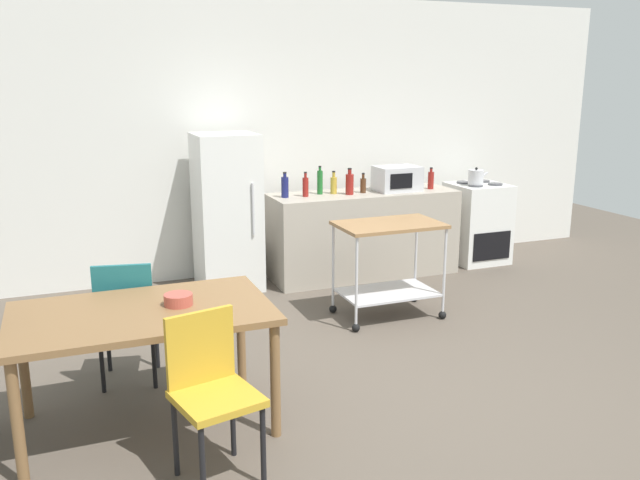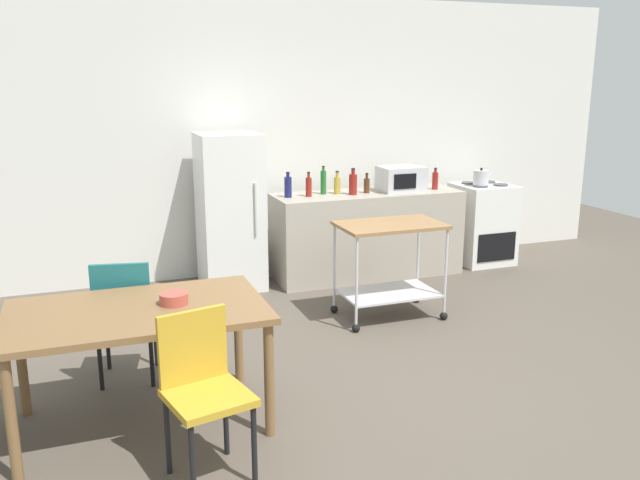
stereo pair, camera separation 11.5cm
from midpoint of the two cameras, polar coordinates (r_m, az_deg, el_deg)
name	(u,v)px [view 2 (the right image)]	position (r m, az deg, el deg)	size (l,w,h in m)	color
ground_plane	(402,392)	(4.63, 7.79, -12.89)	(12.00, 12.00, 0.00)	brown
back_wall	(268,138)	(7.15, -4.01, 8.80)	(8.40, 0.12, 2.90)	silver
kitchen_counter	(367,234)	(7.06, 4.53, 0.50)	(2.00, 0.64, 0.90)	#A89E8E
dining_table	(138,321)	(4.07, -14.64, -6.81)	(1.50, 0.90, 0.75)	brown
chair_mustard	(203,384)	(3.57, -9.14, -12.18)	(0.48, 0.48, 0.89)	gold
chair_teal	(125,312)	(4.72, -15.82, -5.96)	(0.47, 0.47, 0.89)	#1E666B
stove_oven	(482,224)	(7.78, 14.23, 1.38)	(0.60, 0.61, 0.92)	white
refrigerator	(230,212)	(6.62, -7.26, 2.42)	(0.60, 0.63, 1.55)	white
kitchen_cart	(390,254)	(5.81, 6.59, -1.24)	(0.91, 0.57, 0.85)	olive
bottle_soy_sauce	(288,187)	(6.66, -2.28, 4.63)	(0.07, 0.07, 0.26)	navy
bottle_sesame_oil	(309,186)	(6.70, -0.49, 4.65)	(0.06, 0.06, 0.25)	maroon
bottle_soda	(323,182)	(6.84, 0.77, 5.03)	(0.06, 0.06, 0.29)	#1E6628
bottle_vinegar	(337,185)	(6.86, 1.97, 4.79)	(0.07, 0.07, 0.24)	gold
bottle_olive_oil	(353,184)	(6.82, 3.35, 4.87)	(0.08, 0.08, 0.27)	maroon
bottle_hot_sauce	(367,185)	(6.93, 4.53, 4.75)	(0.06, 0.06, 0.21)	#4C2D19
microwave	(401,179)	(7.08, 7.46, 5.25)	(0.46, 0.35, 0.26)	silver
bottle_wine	(435,180)	(7.25, 10.35, 5.09)	(0.06, 0.06, 0.23)	maroon
fruit_bowl	(174,299)	(4.07, -11.70, -4.97)	(0.17, 0.17, 0.07)	#B24C3F
kettle	(481,178)	(7.54, 14.15, 5.24)	(0.24, 0.17, 0.19)	silver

